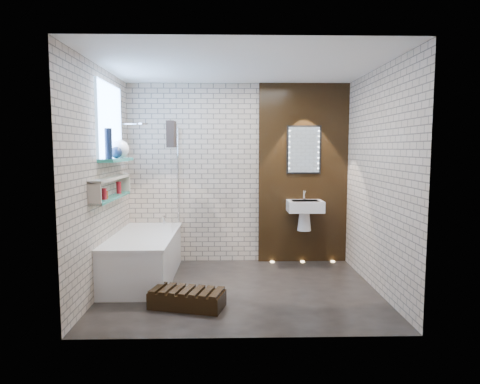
{
  "coord_description": "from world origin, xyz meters",
  "views": [
    {
      "loc": [
        -0.12,
        -4.9,
        1.67
      ],
      "look_at": [
        0.0,
        0.15,
        1.15
      ],
      "focal_mm": 31.74,
      "sensor_mm": 36.0,
      "label": 1
    }
  ],
  "objects_px": {
    "bath_screen": "(175,177)",
    "washbasin": "(305,210)",
    "bathtub": "(144,256)",
    "led_mirror": "(304,150)",
    "walnut_step": "(187,300)"
  },
  "relations": [
    {
      "from": "bath_screen",
      "to": "washbasin",
      "type": "distance_m",
      "value": 1.89
    },
    {
      "from": "bathtub",
      "to": "bath_screen",
      "type": "height_order",
      "value": "bath_screen"
    },
    {
      "from": "washbasin",
      "to": "led_mirror",
      "type": "xyz_separation_m",
      "value": [
        0.0,
        0.16,
        0.86
      ]
    },
    {
      "from": "bathtub",
      "to": "bath_screen",
      "type": "relative_size",
      "value": 1.24
    },
    {
      "from": "bathtub",
      "to": "led_mirror",
      "type": "relative_size",
      "value": 2.49
    },
    {
      "from": "bath_screen",
      "to": "washbasin",
      "type": "relative_size",
      "value": 2.41
    },
    {
      "from": "bathtub",
      "to": "bath_screen",
      "type": "distance_m",
      "value": 1.14
    },
    {
      "from": "bath_screen",
      "to": "led_mirror",
      "type": "height_order",
      "value": "led_mirror"
    },
    {
      "from": "led_mirror",
      "to": "walnut_step",
      "type": "xyz_separation_m",
      "value": [
        -1.52,
        -1.8,
        -1.56
      ]
    },
    {
      "from": "bathtub",
      "to": "led_mirror",
      "type": "height_order",
      "value": "led_mirror"
    },
    {
      "from": "bathtub",
      "to": "washbasin",
      "type": "bearing_deg",
      "value": 16.01
    },
    {
      "from": "bath_screen",
      "to": "walnut_step",
      "type": "distance_m",
      "value": 1.9
    },
    {
      "from": "washbasin",
      "to": "led_mirror",
      "type": "bearing_deg",
      "value": 90.0
    },
    {
      "from": "washbasin",
      "to": "walnut_step",
      "type": "height_order",
      "value": "washbasin"
    },
    {
      "from": "bath_screen",
      "to": "led_mirror",
      "type": "bearing_deg",
      "value": 10.66
    }
  ]
}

